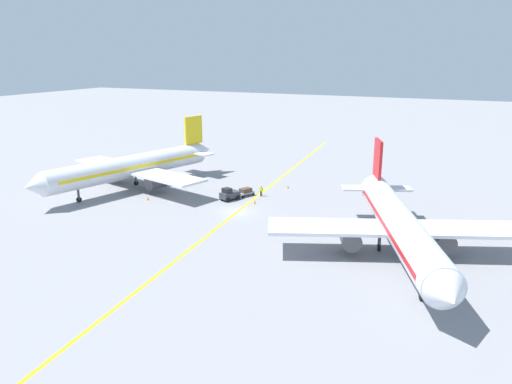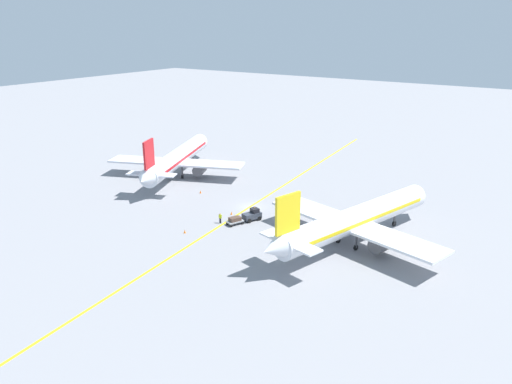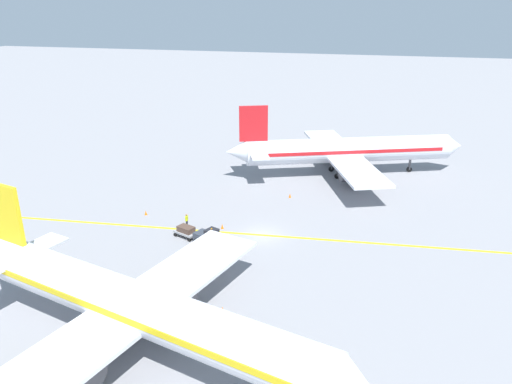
% 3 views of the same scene
% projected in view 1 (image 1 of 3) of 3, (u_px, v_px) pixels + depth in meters
% --- Properties ---
extents(ground_plane, '(400.00, 400.00, 0.00)m').
position_uv_depth(ground_plane, '(237.00, 212.00, 69.67)').
color(ground_plane, gray).
extents(apron_yellow_centreline, '(11.16, 119.55, 0.01)m').
position_uv_depth(apron_yellow_centreline, '(237.00, 212.00, 69.67)').
color(apron_yellow_centreline, yellow).
rests_on(apron_yellow_centreline, ground).
extents(airplane_at_gate, '(27.93, 34.08, 10.60)m').
position_uv_depth(airplane_at_gate, '(399.00, 224.00, 53.45)').
color(airplane_at_gate, silver).
rests_on(airplane_at_gate, ground).
extents(airplane_adjacent_stand, '(28.38, 35.00, 10.60)m').
position_uv_depth(airplane_adjacent_stand, '(133.00, 167.00, 80.75)').
color(airplane_adjacent_stand, silver).
rests_on(airplane_adjacent_stand, ground).
extents(baggage_tug_dark, '(2.63, 3.35, 2.11)m').
position_uv_depth(baggage_tug_dark, '(229.00, 194.00, 75.18)').
color(baggage_tug_dark, '#333842').
rests_on(baggage_tug_dark, ground).
extents(baggage_cart_trailing, '(2.28, 2.94, 1.24)m').
position_uv_depth(baggage_cart_trailing, '(246.00, 191.00, 77.39)').
color(baggage_cart_trailing, gray).
rests_on(baggage_cart_trailing, ground).
extents(ground_crew_worker, '(0.58, 0.23, 1.68)m').
position_uv_depth(ground_crew_worker, '(261.00, 191.00, 77.17)').
color(ground_crew_worker, '#23232D').
rests_on(ground_crew_worker, ground).
extents(traffic_cone_near_nose, '(0.32, 0.32, 0.55)m').
position_uv_depth(traffic_cone_near_nose, '(288.00, 187.00, 81.89)').
color(traffic_cone_near_nose, orange).
rests_on(traffic_cone_near_nose, ground).
extents(traffic_cone_mid_apron, '(0.32, 0.32, 0.55)m').
position_uv_depth(traffic_cone_mid_apron, '(255.00, 202.00, 73.57)').
color(traffic_cone_mid_apron, orange).
rests_on(traffic_cone_mid_apron, ground).
extents(traffic_cone_by_wingtip, '(0.32, 0.32, 0.55)m').
position_uv_depth(traffic_cone_by_wingtip, '(316.00, 224.00, 64.13)').
color(traffic_cone_by_wingtip, orange).
rests_on(traffic_cone_by_wingtip, ground).
extents(traffic_cone_far_edge, '(0.32, 0.32, 0.55)m').
position_uv_depth(traffic_cone_far_edge, '(148.00, 198.00, 75.30)').
color(traffic_cone_far_edge, orange).
rests_on(traffic_cone_far_edge, ground).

